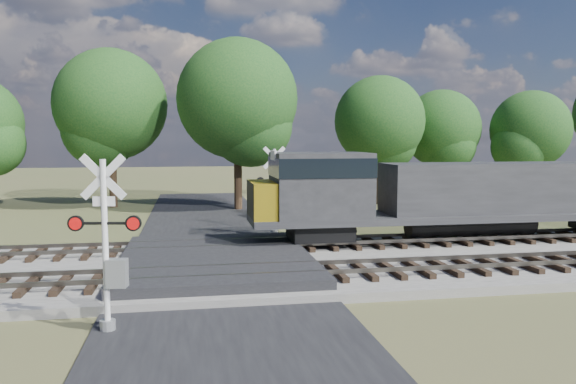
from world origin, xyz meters
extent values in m
plane|color=#49552D|center=(0.00, 0.00, 0.00)|extent=(160.00, 160.00, 0.00)
cube|color=gray|center=(10.00, 0.50, 0.15)|extent=(140.00, 10.00, 0.30)
cube|color=black|center=(0.00, 0.00, 0.04)|extent=(7.00, 60.00, 0.08)
cube|color=#262628|center=(0.00, 0.50, 0.32)|extent=(7.00, 9.00, 0.62)
cube|color=black|center=(2.00, -2.00, 0.39)|extent=(44.00, 2.60, 0.18)
cube|color=#524E47|center=(10.00, -2.72, 0.55)|extent=(140.00, 0.08, 0.15)
cube|color=#524E47|center=(10.00, -1.28, 0.55)|extent=(140.00, 0.08, 0.15)
cube|color=black|center=(2.00, 3.00, 0.39)|extent=(44.00, 2.60, 0.18)
cube|color=#524E47|center=(10.00, 2.28, 0.55)|extent=(140.00, 0.08, 0.15)
cube|color=#524E47|center=(10.00, 3.72, 0.55)|extent=(140.00, 0.08, 0.15)
cylinder|color=silver|center=(-3.08, -5.88, 2.23)|extent=(0.16, 0.16, 4.46)
cylinder|color=gray|center=(-3.08, -5.88, 0.17)|extent=(0.40, 0.40, 0.33)
cube|color=silver|center=(-3.08, -5.88, 4.02)|extent=(1.16, 0.23, 1.17)
cube|color=silver|center=(-3.08, -5.88, 4.02)|extent=(1.16, 0.23, 1.17)
cube|color=silver|center=(-3.08, -5.88, 3.40)|extent=(0.56, 0.12, 0.25)
cube|color=black|center=(-3.08, -5.88, 2.85)|extent=(1.77, 0.35, 0.07)
cylinder|color=red|center=(-3.79, -5.76, 2.85)|extent=(0.41, 0.18, 0.40)
cylinder|color=red|center=(-2.36, -5.99, 2.85)|extent=(0.41, 0.18, 0.40)
cube|color=gray|center=(-2.80, -5.92, 1.56)|extent=(0.55, 0.41, 0.73)
cylinder|color=silver|center=(3.29, 7.58, 2.22)|extent=(0.16, 0.16, 4.45)
cylinder|color=gray|center=(3.29, 7.58, 0.17)|extent=(0.40, 0.40, 0.33)
cube|color=silver|center=(3.29, 7.58, 4.00)|extent=(1.16, 0.11, 1.16)
cube|color=silver|center=(3.29, 7.58, 4.00)|extent=(1.16, 0.11, 1.16)
cube|color=silver|center=(3.29, 7.58, 3.39)|extent=(0.56, 0.06, 0.24)
cube|color=black|center=(3.29, 7.58, 2.84)|extent=(1.78, 0.16, 0.07)
cylinder|color=red|center=(4.02, 7.62, 2.84)|extent=(0.41, 0.13, 0.40)
cylinder|color=red|center=(2.57, 7.54, 2.84)|extent=(0.41, 0.13, 0.40)
cube|color=gray|center=(3.02, 7.56, 1.56)|extent=(0.52, 0.36, 0.72)
cube|color=#4E3321|center=(6.53, 12.67, 1.28)|extent=(4.75, 4.75, 2.55)
cube|color=#2E2E30|center=(6.53, 12.67, 2.64)|extent=(5.22, 5.22, 0.18)
cylinder|color=black|center=(-6.39, 21.52, 2.84)|extent=(0.56, 0.56, 5.68)
sphere|color=#133C17|center=(-6.39, 21.52, 7.38)|extent=(7.95, 7.95, 7.95)
cylinder|color=black|center=(2.37, 18.30, 2.95)|extent=(0.56, 0.56, 5.89)
sphere|color=#133C17|center=(2.37, 18.30, 7.66)|extent=(8.25, 8.25, 8.25)
cylinder|color=black|center=(13.18, 20.04, 2.41)|extent=(0.56, 0.56, 4.83)
sphere|color=#133C17|center=(13.18, 20.04, 6.28)|extent=(6.76, 6.76, 6.76)
cylinder|color=black|center=(19.09, 22.07, 2.22)|extent=(0.56, 0.56, 4.44)
sphere|color=#133C17|center=(19.09, 22.07, 5.77)|extent=(6.22, 6.22, 6.22)
cylinder|color=black|center=(25.40, 19.66, 2.18)|extent=(0.56, 0.56, 4.35)
sphere|color=#133C17|center=(25.40, 19.66, 5.66)|extent=(6.10, 6.10, 6.10)
camera|label=1|loc=(-0.95, -20.47, 4.98)|focal=35.00mm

